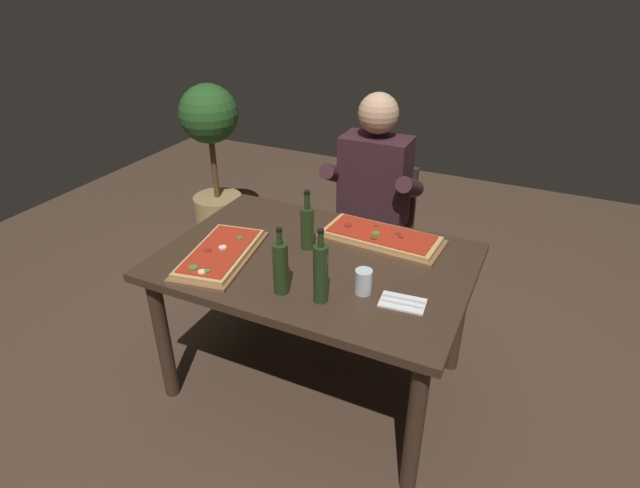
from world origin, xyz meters
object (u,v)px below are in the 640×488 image
(pizza_rectangular_front, at_px, (381,237))
(potted_plant_corner, at_px, (212,150))
(pizza_rectangular_left, at_px, (220,254))
(vinegar_bottle_green, at_px, (307,226))
(tumbler_near_camera, at_px, (363,283))
(diner_chair, at_px, (376,229))
(dining_table, at_px, (315,276))
(oil_bottle_amber, at_px, (321,272))
(wine_bottle_dark, at_px, (281,267))
(seated_diner, at_px, (371,198))

(pizza_rectangular_front, bearing_deg, potted_plant_corner, 150.88)
(pizza_rectangular_front, height_order, pizza_rectangular_left, same)
(vinegar_bottle_green, bearing_deg, tumbler_near_camera, -32.55)
(diner_chair, bearing_deg, vinegar_bottle_green, -95.73)
(pizza_rectangular_front, height_order, vinegar_bottle_green, vinegar_bottle_green)
(tumbler_near_camera, bearing_deg, dining_table, 151.29)
(oil_bottle_amber, bearing_deg, wine_bottle_dark, -175.92)
(vinegar_bottle_green, bearing_deg, diner_chair, 84.27)
(potted_plant_corner, bearing_deg, wine_bottle_dark, -46.38)
(oil_bottle_amber, xyz_separation_m, vinegar_bottle_green, (-0.24, 0.36, -0.02))
(pizza_rectangular_front, height_order, diner_chair, diner_chair)
(vinegar_bottle_green, bearing_deg, seated_diner, 83.24)
(dining_table, relative_size, diner_chair, 1.61)
(wine_bottle_dark, bearing_deg, oil_bottle_amber, 4.08)
(oil_bottle_amber, xyz_separation_m, seated_diner, (-0.16, 1.02, -0.13))
(dining_table, xyz_separation_m, potted_plant_corner, (-1.46, 1.22, 0.03))
(diner_chair, bearing_deg, pizza_rectangular_front, -69.22)
(dining_table, distance_m, vinegar_bottle_green, 0.23)
(tumbler_near_camera, bearing_deg, potted_plant_corner, 141.76)
(dining_table, xyz_separation_m, wine_bottle_dark, (-0.01, -0.30, 0.21))
(pizza_rectangular_front, height_order, wine_bottle_dark, wine_bottle_dark)
(oil_bottle_amber, xyz_separation_m, diner_chair, (-0.16, 1.14, -0.39))
(pizza_rectangular_left, height_order, seated_diner, seated_diner)
(dining_table, xyz_separation_m, seated_diner, (0.00, 0.74, 0.10))
(potted_plant_corner, bearing_deg, oil_bottle_amber, -42.93)
(wine_bottle_dark, height_order, vinegar_bottle_green, wine_bottle_dark)
(oil_bottle_amber, height_order, vinegar_bottle_green, oil_bottle_amber)
(diner_chair, distance_m, seated_diner, 0.28)
(pizza_rectangular_left, xyz_separation_m, diner_chair, (0.40, 1.04, -0.27))
(oil_bottle_amber, bearing_deg, dining_table, 119.46)
(seated_diner, distance_m, potted_plant_corner, 1.54)
(potted_plant_corner, bearing_deg, pizza_rectangular_front, -29.12)
(dining_table, height_order, potted_plant_corner, potted_plant_corner)
(vinegar_bottle_green, bearing_deg, wine_bottle_dark, -79.86)
(pizza_rectangular_front, height_order, seated_diner, seated_diner)
(potted_plant_corner, bearing_deg, vinegar_bottle_green, -39.64)
(dining_table, bearing_deg, vinegar_bottle_green, 135.43)
(pizza_rectangular_front, relative_size, oil_bottle_amber, 1.88)
(pizza_rectangular_front, relative_size, wine_bottle_dark, 2.06)
(dining_table, relative_size, oil_bottle_amber, 4.36)
(wine_bottle_dark, relative_size, tumbler_near_camera, 2.78)
(pizza_rectangular_left, bearing_deg, potted_plant_corner, 127.18)
(seated_diner, relative_size, potted_plant_corner, 1.14)
(dining_table, distance_m, diner_chair, 0.87)
(pizza_rectangular_front, xyz_separation_m, tumbler_near_camera, (0.08, -0.45, 0.03))
(vinegar_bottle_green, bearing_deg, potted_plant_corner, 140.36)
(pizza_rectangular_left, bearing_deg, pizza_rectangular_front, 37.27)
(oil_bottle_amber, relative_size, potted_plant_corner, 0.28)
(wine_bottle_dark, bearing_deg, tumbler_near_camera, 24.16)
(vinegar_bottle_green, distance_m, diner_chair, 0.86)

